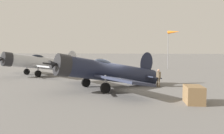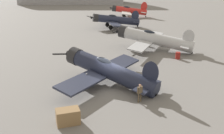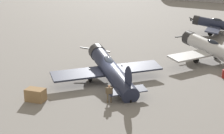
% 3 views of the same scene
% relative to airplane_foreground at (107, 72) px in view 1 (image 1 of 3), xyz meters
% --- Properties ---
extents(ground_plane, '(400.00, 400.00, 0.00)m').
position_rel_airplane_foreground_xyz_m(ground_plane, '(0.35, -0.36, -1.41)').
color(ground_plane, slate).
extents(airplane_foreground, '(9.54, 9.50, 3.35)m').
position_rel_airplane_foreground_xyz_m(airplane_foreground, '(0.00, 0.00, 0.00)').
color(airplane_foreground, '#1E2338').
rests_on(airplane_foreground, ground_plane).
extents(airplane_mid_apron, '(10.26, 10.62, 3.25)m').
position_rel_airplane_foreground_xyz_m(airplane_mid_apron, '(8.48, 10.63, 0.16)').
color(airplane_mid_apron, '#B7BABF').
rests_on(airplane_mid_apron, ground_plane).
extents(ground_crew_mechanic, '(0.53, 0.40, 1.56)m').
position_rel_airplane_foreground_xyz_m(ground_crew_mechanic, '(1.74, -4.25, -0.46)').
color(ground_crew_mechanic, brown).
rests_on(ground_crew_mechanic, ground_plane).
extents(equipment_crate, '(1.67, 1.14, 1.07)m').
position_rel_airplane_foreground_xyz_m(equipment_crate, '(-4.12, -6.30, -0.87)').
color(equipment_crate, olive).
rests_on(equipment_crate, ground_plane).
extents(fuel_drum, '(0.62, 0.62, 0.85)m').
position_rel_airplane_foreground_xyz_m(fuel_drum, '(10.03, 5.92, -0.98)').
color(fuel_drum, maroon).
rests_on(fuel_drum, ground_plane).
extents(windsock_mast, '(1.76, 2.10, 6.62)m').
position_rel_airplane_foreground_xyz_m(windsock_mast, '(21.61, -6.78, 4.67)').
color(windsock_mast, gray).
rests_on(windsock_mast, ground_plane).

